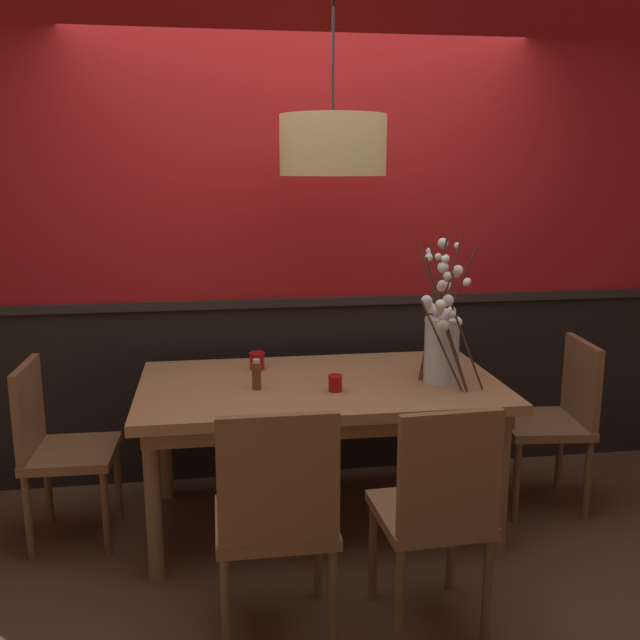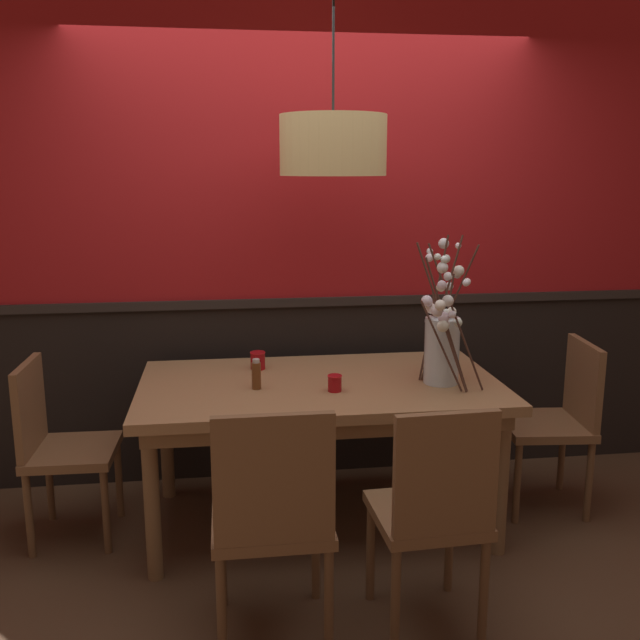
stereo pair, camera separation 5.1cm
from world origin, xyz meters
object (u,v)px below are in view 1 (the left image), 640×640
(chair_near_side_left, at_px, (276,513))
(condiment_bottle, at_px, (257,375))
(chair_head_west_end, at_px, (56,442))
(vase_with_blossoms, at_px, (442,339))
(dining_table, at_px, (320,398))
(candle_holder_nearer_center, at_px, (335,383))
(chair_near_side_right, at_px, (437,507))
(candle_holder_nearer_edge, at_px, (257,361))
(pendant_lamp, at_px, (333,146))
(chair_head_east_end, at_px, (556,414))

(chair_near_side_left, bearing_deg, condiment_bottle, 90.98)
(chair_near_side_left, relative_size, chair_head_west_end, 1.08)
(vase_with_blossoms, bearing_deg, chair_head_west_end, 175.98)
(chair_near_side_left, distance_m, condiment_bottle, 0.89)
(dining_table, height_order, chair_head_west_end, chair_head_west_end)
(candle_holder_nearer_center, height_order, condiment_bottle, condiment_bottle)
(chair_near_side_right, xyz_separation_m, candle_holder_nearer_center, (-0.26, 0.78, 0.27))
(candle_holder_nearer_edge, bearing_deg, dining_table, -42.54)
(chair_near_side_right, xyz_separation_m, pendant_lamp, (-0.24, 0.97, 1.36))
(candle_holder_nearer_center, bearing_deg, chair_head_east_end, 8.32)
(dining_table, xyz_separation_m, chair_head_east_end, (1.27, 0.02, -0.16))
(vase_with_blossoms, relative_size, pendant_lamp, 0.67)
(chair_near_side_right, bearing_deg, pendant_lamp, 103.85)
(chair_near_side_left, height_order, pendant_lamp, pendant_lamp)
(candle_holder_nearer_edge, bearing_deg, pendant_lamp, -32.99)
(candle_holder_nearer_edge, bearing_deg, candle_holder_nearer_center, -51.60)
(dining_table, relative_size, condiment_bottle, 11.99)
(condiment_bottle, bearing_deg, candle_holder_nearer_edge, 86.01)
(dining_table, xyz_separation_m, candle_holder_nearer_center, (0.05, -0.16, 0.12))
(dining_table, distance_m, chair_head_west_end, 1.29)
(chair_near_side_right, relative_size, pendant_lamp, 0.88)
(candle_holder_nearer_edge, bearing_deg, chair_near_side_left, -90.47)
(chair_head_east_end, relative_size, candle_holder_nearer_center, 11.40)
(vase_with_blossoms, distance_m, candle_holder_nearer_center, 0.57)
(candle_holder_nearer_edge, bearing_deg, vase_with_blossoms, -22.98)
(chair_head_west_end, height_order, chair_near_side_right, chair_near_side_right)
(chair_near_side_left, bearing_deg, candle_holder_nearer_center, 65.14)
(chair_head_east_end, relative_size, pendant_lamp, 0.84)
(candle_holder_nearer_edge, relative_size, pendant_lamp, 0.09)
(chair_head_east_end, xyz_separation_m, vase_with_blossoms, (-0.69, -0.12, 0.46))
(chair_near_side_left, relative_size, candle_holder_nearer_edge, 10.43)
(dining_table, xyz_separation_m, chair_near_side_right, (0.31, -0.94, -0.14))
(chair_near_side_right, height_order, candle_holder_nearer_edge, chair_near_side_right)
(dining_table, relative_size, chair_head_west_end, 1.98)
(dining_table, xyz_separation_m, vase_with_blossoms, (0.58, -0.10, 0.30))
(chair_near_side_right, bearing_deg, candle_holder_nearer_edge, 116.41)
(candle_holder_nearer_center, bearing_deg, chair_near_side_left, -114.86)
(chair_near_side_right, height_order, candle_holder_nearer_center, chair_near_side_right)
(chair_head_east_end, distance_m, chair_head_west_end, 2.55)
(chair_near_side_right, height_order, vase_with_blossoms, vase_with_blossoms)
(chair_head_west_end, bearing_deg, chair_near_side_right, -31.34)
(dining_table, bearing_deg, vase_with_blossoms, -9.99)
(chair_near_side_right, relative_size, vase_with_blossoms, 1.32)
(chair_head_east_end, distance_m, candle_holder_nearer_center, 1.27)
(chair_head_east_end, distance_m, chair_near_side_right, 1.36)
(chair_near_side_left, relative_size, vase_with_blossoms, 1.34)
(candle_holder_nearer_edge, bearing_deg, chair_head_east_end, -9.12)
(chair_head_west_end, bearing_deg, condiment_bottle, -6.15)
(candle_holder_nearer_center, bearing_deg, candle_holder_nearer_edge, 128.40)
(candle_holder_nearer_center, xyz_separation_m, candle_holder_nearer_edge, (-0.34, 0.43, 0.01))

